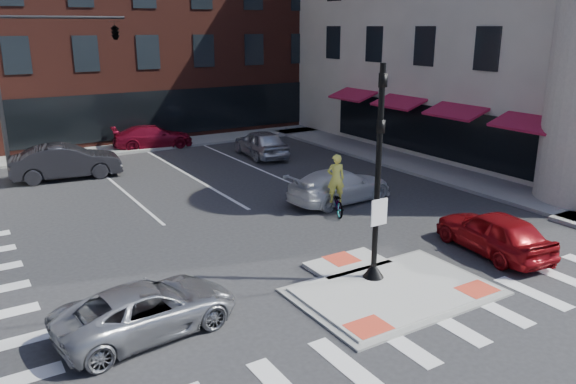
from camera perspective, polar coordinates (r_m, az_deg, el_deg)
ground at (r=16.18m, az=9.55°, el=-9.38°), size 120.00×120.00×0.00m
refuge_island at (r=15.99m, az=10.17°, el=-9.55°), size 5.40×4.65×0.13m
sidewalk_e at (r=30.09m, az=12.68°, el=2.79°), size 3.00×24.00×0.15m
sidewalk_n at (r=35.90m, az=-10.21°, el=5.12°), size 26.00×3.00×0.15m
building_n at (r=44.69m, az=-15.72°, el=16.95°), size 24.40×18.40×15.50m
building_e at (r=38.48m, az=23.94°, el=16.71°), size 21.90×23.90×17.70m
building_far_left at (r=63.12m, az=-27.11°, el=12.94°), size 10.00×12.00×10.00m
building_far_right at (r=67.50m, az=-16.05°, el=15.04°), size 12.00×12.00×12.00m
signal_pole at (r=15.59m, az=9.01°, el=-1.04°), size 0.60×0.60×5.98m
mast_arm_signal at (r=29.52m, az=-19.91°, el=14.02°), size 6.10×2.24×8.00m
silver_suv at (r=13.90m, az=-14.06°, el=-11.45°), size 4.54×2.49×1.20m
red_sedan at (r=19.07m, az=20.18°, el=-3.85°), size 2.16×4.29×1.40m
white_pickup at (r=23.24m, az=5.31°, el=0.65°), size 4.81×2.24×1.36m
bg_car_dark at (r=28.69m, az=-21.62°, el=2.89°), size 5.16×2.34×1.64m
bg_car_silver at (r=31.28m, az=-2.76°, el=4.97°), size 2.22×4.62×1.52m
bg_car_red at (r=34.55m, az=-13.58°, el=5.49°), size 4.88×2.63×1.35m
cyclist at (r=21.72m, az=4.85°, el=-0.17°), size 1.29×2.00×2.35m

